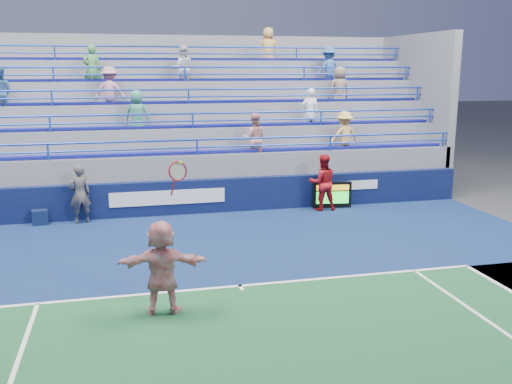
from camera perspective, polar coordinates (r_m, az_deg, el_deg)
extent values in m
plane|color=#333538|center=(12.37, -1.59, -9.45)|extent=(120.00, 120.00, 0.00)
cube|color=navy|center=(14.40, -3.38, -6.24)|extent=(18.00, 8.40, 0.02)
cube|color=white|center=(12.37, -1.59, -9.36)|extent=(11.00, 0.10, 0.01)
cube|color=white|center=(12.27, -1.50, -9.53)|extent=(0.08, 0.30, 0.01)
cube|color=#091335|center=(18.36, -5.72, -0.44)|extent=(18.00, 0.30, 1.10)
cube|color=white|center=(18.09, -8.79, -0.55)|extent=(3.60, 0.02, 0.45)
cube|color=white|center=(19.52, 9.64, 0.67)|extent=(1.80, 0.02, 0.30)
cube|color=slate|center=(21.22, -6.78, 1.28)|extent=(18.00, 5.60, 1.10)
cube|color=slate|center=(21.15, -6.81, 2.28)|extent=(18.00, 5.60, 1.85)
cube|color=#151A92|center=(18.69, -6.05, 4.00)|extent=(17.40, 0.45, 0.10)
cylinder|color=#2044B1|center=(18.24, -5.92, 5.22)|extent=(18.00, 0.07, 0.07)
cube|color=slate|center=(21.58, -6.98, 3.48)|extent=(18.00, 4.60, 2.60)
cube|color=#151A92|center=(19.59, -6.48, 6.58)|extent=(17.40, 0.45, 0.10)
cylinder|color=#2044B1|center=(19.15, -6.37, 7.80)|extent=(18.00, 0.07, 0.07)
cube|color=slate|center=(22.02, -7.16, 4.64)|extent=(18.00, 3.60, 3.35)
cube|color=#151A92|center=(20.52, -6.87, 8.93)|extent=(17.40, 0.45, 0.10)
cylinder|color=#2044B1|center=(20.10, -6.77, 10.15)|extent=(18.00, 0.07, 0.07)
cube|color=slate|center=(22.47, -7.32, 5.75)|extent=(18.00, 2.60, 4.10)
cube|color=#151A92|center=(21.48, -7.23, 11.07)|extent=(17.40, 0.45, 0.10)
cylinder|color=#2044B1|center=(21.08, -7.15, 12.28)|extent=(18.00, 0.07, 0.07)
cube|color=slate|center=(22.92, -7.48, 6.82)|extent=(18.00, 1.60, 4.85)
cube|color=#151A92|center=(22.48, -7.57, 13.03)|extent=(17.40, 0.45, 0.10)
cylinder|color=#2044B1|center=(22.09, -7.49, 14.21)|extent=(18.00, 0.07, 0.07)
imported|color=#F6B75F|center=(23.09, 1.22, 14.05)|extent=(0.84, 0.56, 1.70)
imported|color=#F3B85E|center=(19.94, 8.80, 5.54)|extent=(1.17, 0.77, 1.70)
imported|color=#C27D94|center=(20.37, -14.38, 9.68)|extent=(1.22, 0.88, 1.70)
imported|color=#3D8669|center=(19.42, -11.79, 7.48)|extent=(0.95, 0.75, 1.70)
imported|color=silver|center=(21.48, -7.34, 12.08)|extent=(0.85, 0.68, 1.70)
imported|color=#D6908B|center=(18.98, -0.18, 5.35)|extent=(0.92, 0.78, 1.70)
imported|color=#34629E|center=(22.78, 7.28, 12.10)|extent=(1.19, 0.81, 1.70)
imported|color=#429245|center=(21.37, -16.07, 11.71)|extent=(0.65, 0.46, 1.70)
imported|color=white|center=(20.49, 5.42, 7.92)|extent=(0.65, 0.45, 1.70)
imported|color=#8A735C|center=(21.89, 8.34, 10.09)|extent=(0.91, 0.67, 1.70)
imported|color=#2E5A8A|center=(20.73, -24.26, 9.03)|extent=(0.87, 0.71, 1.70)
cube|color=black|center=(19.10, 7.61, -0.31)|extent=(1.29, 0.29, 0.89)
cube|color=gold|center=(18.97, 7.72, 0.43)|extent=(1.09, 0.02, 0.18)
cube|color=#19E533|center=(19.04, 7.69, -0.55)|extent=(1.09, 0.02, 0.40)
cube|color=#0C183B|center=(18.19, -20.79, -2.36)|extent=(0.52, 0.52, 0.45)
cube|color=#0C183B|center=(18.29, -20.81, -0.99)|extent=(0.45, 0.12, 0.35)
imported|color=white|center=(10.96, -9.39, -7.45)|extent=(1.76, 0.78, 1.83)
torus|color=maroon|center=(10.51, -7.83, 2.08)|extent=(0.38, 0.21, 0.37)
cylinder|color=maroon|center=(10.56, -8.32, 0.43)|extent=(0.08, 0.21, 0.33)
sphere|color=gold|center=(10.44, -7.56, 2.90)|extent=(0.07, 0.07, 0.07)
imported|color=#131434|center=(17.80, -17.22, -0.21)|extent=(0.75, 0.61, 1.79)
imported|color=#A31218|center=(18.69, 6.67, 0.95)|extent=(0.95, 0.77, 1.85)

